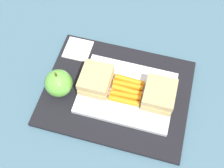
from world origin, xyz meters
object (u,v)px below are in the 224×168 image
Objects in this scene: sandwich_half_left at (159,95)px; sandwich_half_right at (96,80)px; food_tray at (127,93)px; apple at (59,83)px; carrot_sticks_bundle at (127,90)px; paper_napkin at (78,49)px.

sandwich_half_right is (0.16, 0.00, 0.00)m from sandwich_half_left.
apple reaches higher than food_tray.
sandwich_half_left is at bearing 179.93° from carrot_sticks_bundle.
sandwich_half_right is (0.08, 0.00, 0.03)m from food_tray.
food_tray is 2.97× the size of carrot_sticks_bundle.
sandwich_half_left is 0.08m from carrot_sticks_bundle.
sandwich_half_right is at bearing 129.99° from paper_napkin.
food_tray is at bearing -168.60° from apple.
sandwich_half_left reaches higher than carrot_sticks_bundle.
sandwich_half_left and sandwich_half_right have the same top height.
food_tray is 2.88× the size of sandwich_half_right.
paper_napkin is at bearing -31.42° from food_tray.
food_tray is 0.08m from sandwich_half_right.
apple reaches higher than carrot_sticks_bundle.
carrot_sticks_bundle is at bearing -168.58° from apple.
sandwich_half_right is 0.09m from apple.
sandwich_half_right is at bearing -158.77° from apple.
apple is at bearing 11.42° from carrot_sticks_bundle.
carrot_sticks_bundle is (-0.08, -0.00, -0.02)m from sandwich_half_right.
paper_napkin is at bearing -22.33° from sandwich_half_left.
apple reaches higher than paper_napkin.
paper_napkin is at bearing -50.01° from sandwich_half_right.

